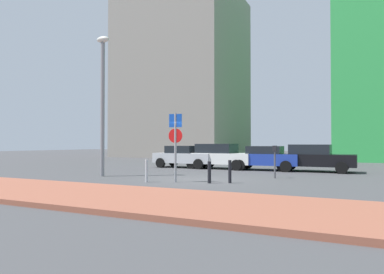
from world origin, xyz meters
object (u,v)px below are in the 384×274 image
at_px(parked_car_silver, 184,156).
at_px(street_lamp, 103,94).
at_px(traffic_bollard_mid, 147,171).
at_px(parked_car_blue, 265,157).
at_px(parking_meter, 275,157).
at_px(traffic_bollard_far, 209,172).
at_px(parked_car_white, 218,156).
at_px(parked_car_black, 312,158).
at_px(traffic_bollard_near, 230,172).
at_px(parking_sign_post, 175,139).

distance_m(parked_car_silver, street_lamp, 7.92).
height_order(parked_car_silver, traffic_bollard_mid, parked_car_silver).
relative_size(parked_car_silver, street_lamp, 0.61).
distance_m(parked_car_blue, traffic_bollard_mid, 8.92).
relative_size(parking_meter, traffic_bollard_mid, 1.58).
xyz_separation_m(parked_car_silver, traffic_bollard_mid, (2.51, -8.39, -0.27)).
bearing_deg(traffic_bollard_far, parked_car_blue, 86.84).
bearing_deg(traffic_bollard_far, street_lamp, 175.90).
height_order(parked_car_silver, parking_meter, parking_meter).
distance_m(parked_car_white, parked_car_black, 5.66).
height_order(parked_car_black, traffic_bollard_near, parked_car_black).
xyz_separation_m(parked_car_silver, parked_car_white, (2.38, 0.08, 0.07)).
bearing_deg(parked_car_black, street_lamp, -140.32).
xyz_separation_m(parking_meter, traffic_bollard_far, (-1.95, -3.13, -0.53)).
height_order(parked_car_blue, traffic_bollard_mid, parked_car_blue).
bearing_deg(parked_car_blue, traffic_bollard_near, -87.52).
bearing_deg(traffic_bollard_near, parked_car_silver, 128.51).
bearing_deg(parked_car_black, traffic_bollard_mid, -122.68).
xyz_separation_m(parked_car_white, parking_sign_post, (1.19, -7.94, 0.98)).
height_order(parked_car_white, parking_sign_post, parking_sign_post).
relative_size(parked_car_silver, parked_car_black, 0.92).
bearing_deg(traffic_bollard_near, traffic_bollard_mid, -159.29).
relative_size(parked_car_blue, parked_car_black, 0.86).
distance_m(parked_car_silver, parking_meter, 8.24).
xyz_separation_m(parked_car_silver, parking_meter, (6.93, -4.45, 0.22)).
relative_size(street_lamp, traffic_bollard_far, 7.82).
bearing_deg(parked_car_white, parking_meter, -44.86).
distance_m(parked_car_white, traffic_bollard_far, 8.09).
distance_m(parked_car_white, parked_car_blue, 3.02).
xyz_separation_m(parked_car_silver, parked_car_blue, (5.40, 0.05, 0.01)).
distance_m(parked_car_silver, traffic_bollard_mid, 8.76).
relative_size(parked_car_white, traffic_bollard_mid, 4.79).
bearing_deg(traffic_bollard_far, parking_meter, 58.00).
distance_m(street_lamp, traffic_bollard_near, 7.49).
xyz_separation_m(parking_meter, traffic_bollard_near, (-1.22, -2.73, -0.50)).
height_order(parked_car_white, traffic_bollard_mid, parked_car_white).
xyz_separation_m(street_lamp, traffic_bollard_far, (5.84, -0.42, -3.61)).
bearing_deg(parking_sign_post, parked_car_blue, 77.01).
bearing_deg(traffic_bollard_near, traffic_bollard_far, -151.69).
bearing_deg(parked_car_blue, traffic_bollard_mid, -108.90).
relative_size(parking_sign_post, traffic_bollard_near, 3.08).
height_order(street_lamp, traffic_bollard_mid, street_lamp).
distance_m(parked_car_black, traffic_bollard_near, 7.78).
bearing_deg(traffic_bollard_near, parked_car_blue, 92.48).
distance_m(parked_car_blue, parked_car_black, 2.65).
bearing_deg(parked_car_black, parking_sign_post, -118.90).
bearing_deg(traffic_bollard_far, parked_car_silver, 123.32).
distance_m(parked_car_black, traffic_bollard_mid, 10.25).
bearing_deg(parked_car_blue, traffic_bollard_far, -93.16).
height_order(street_lamp, traffic_bollard_near, street_lamp).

